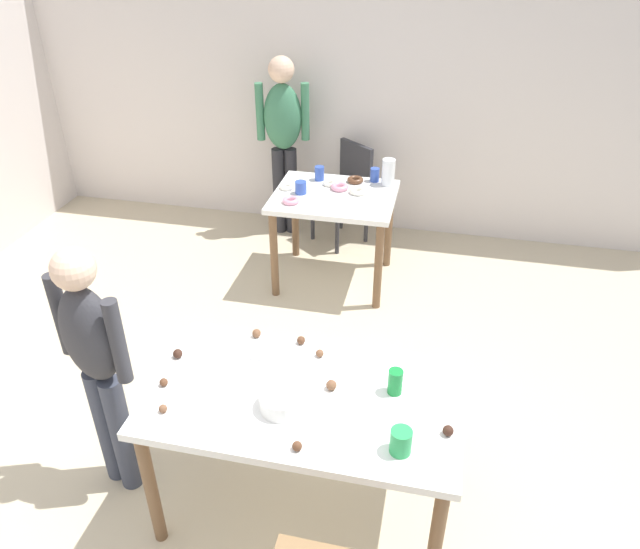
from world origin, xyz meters
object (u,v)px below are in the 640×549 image
at_px(chair_far_table, 347,187).
at_px(mixing_bowl, 282,401).
at_px(dining_table_near, 304,410).
at_px(soda_can, 395,382).
at_px(pitcher_far, 388,172).
at_px(person_adult_far, 283,132).
at_px(dining_table_far, 334,209).
at_px(person_girl_near, 96,357).

xyz_separation_m(chair_far_table, mixing_bowl, (0.25, -2.96, 0.29)).
bearing_deg(dining_table_near, mixing_bowl, -127.00).
xyz_separation_m(mixing_bowl, soda_can, (0.46, 0.20, 0.02)).
bearing_deg(soda_can, pitcher_far, 97.76).
relative_size(person_adult_far, mixing_bowl, 7.93).
distance_m(dining_table_near, person_adult_far, 3.03).
bearing_deg(mixing_bowl, person_adult_far, 105.29).
bearing_deg(dining_table_far, soda_can, -71.51).
height_order(dining_table_far, person_adult_far, person_adult_far).
height_order(chair_far_table, person_adult_far, person_adult_far).
distance_m(soda_can, pitcher_far, 2.32).
xyz_separation_m(chair_far_table, soda_can, (0.71, -2.76, 0.31)).
distance_m(chair_far_table, mixing_bowl, 2.98).
bearing_deg(dining_table_near, chair_far_table, 96.38).
height_order(dining_table_near, chair_far_table, chair_far_table).
bearing_deg(person_girl_near, mixing_bowl, -3.11).
bearing_deg(person_adult_far, pitcher_far, -26.17).
bearing_deg(mixing_bowl, chair_far_table, 94.81).
relative_size(person_adult_far, pitcher_far, 7.62).
distance_m(dining_table_near, person_girl_near, 1.00).
xyz_separation_m(person_adult_far, soda_can, (1.28, -2.77, -0.14)).
distance_m(mixing_bowl, pitcher_far, 2.51).
distance_m(dining_table_near, chair_far_table, 2.88).
bearing_deg(pitcher_far, person_adult_far, 153.83).
height_order(dining_table_far, pitcher_far, pitcher_far).
xyz_separation_m(person_girl_near, pitcher_far, (1.06, 2.45, 0.02)).
bearing_deg(person_adult_far, soda_can, -65.28).
height_order(person_girl_near, person_adult_far, person_adult_far).
distance_m(dining_table_near, soda_can, 0.43).
relative_size(dining_table_far, pitcher_far, 4.41).
xyz_separation_m(chair_far_table, person_adult_far, (-0.56, 0.02, 0.45)).
xyz_separation_m(person_girl_near, soda_can, (1.37, 0.15, -0.02)).
bearing_deg(pitcher_far, person_girl_near, -113.35).
relative_size(dining_table_near, dining_table_far, 1.54).
relative_size(mixing_bowl, soda_can, 1.63).
distance_m(person_girl_near, pitcher_far, 2.67).
distance_m(person_adult_far, soda_can, 3.06).
xyz_separation_m(dining_table_far, mixing_bowl, (0.22, -2.24, 0.16)).
height_order(person_adult_far, pitcher_far, person_adult_far).
bearing_deg(pitcher_far, dining_table_near, -91.89).
bearing_deg(chair_far_table, person_girl_near, -102.78).
relative_size(person_girl_near, person_adult_far, 0.89).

